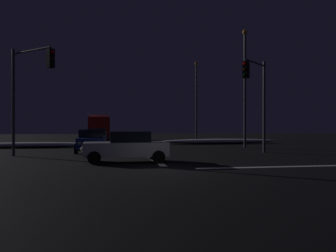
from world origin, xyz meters
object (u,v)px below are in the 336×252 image
sedan_black (97,135)px  sedan_white_crossing (127,146)px  sedan_blue (91,140)px  traffic_signal_ne (257,89)px  sedan_gray (96,137)px  streetlamp_right_near (245,80)px  streetlamp_right_far (196,95)px  traffic_signal_nw (28,81)px  box_truck (99,126)px

sedan_black → sedan_white_crossing: (1.74, -19.20, 0.00)m
sedan_blue → sedan_black: (0.26, 11.80, 0.00)m
sedan_blue → traffic_signal_ne: (10.70, -3.54, 3.42)m
sedan_gray → sedan_white_crossing: (1.73, -13.31, 0.00)m
sedan_blue → streetlamp_right_near: bearing=11.9°
sedan_blue → streetlamp_right_far: size_ratio=0.44×
sedan_black → traffic_signal_ne: traffic_signal_ne is taller
sedan_blue → streetlamp_right_far: bearing=56.4°
traffic_signal_ne → traffic_signal_nw: bearing=-179.5°
streetlamp_right_far → sedan_gray: bearing=-133.6°
sedan_black → sedan_white_crossing: same height
sedan_black → sedan_white_crossing: bearing=-84.8°
sedan_gray → traffic_signal_ne: traffic_signal_ne is taller
sedan_black → streetlamp_right_far: size_ratio=0.44×
sedan_black → sedan_white_crossing: size_ratio=1.00×
box_truck → sedan_blue: bearing=-91.1°
sedan_white_crossing → streetlamp_right_near: (10.34, 10.00, 4.76)m
box_truck → traffic_signal_nw: (-3.85, -23.42, 2.72)m
box_truck → sedan_white_crossing: bearing=-86.6°
box_truck → traffic_signal_ne: bearing=-66.1°
traffic_signal_ne → streetlamp_right_far: (1.64, 22.14, 1.35)m
box_truck → traffic_signal_ne: (10.31, -23.31, 2.51)m
sedan_gray → traffic_signal_ne: bearing=-42.2°
sedan_white_crossing → streetlamp_right_near: streetlamp_right_near is taller
sedan_gray → streetlamp_right_near: bearing=-15.3°
box_truck → streetlamp_right_far: 12.61m
sedan_gray → traffic_signal_nw: size_ratio=0.67×
box_truck → sedan_white_crossing: 27.24m
sedan_gray → traffic_signal_nw: traffic_signal_nw is taller
traffic_signal_nw → box_truck: bearing=80.7°
traffic_signal_ne → streetlamp_right_far: size_ratio=0.64×
sedan_blue → sedan_white_crossing: (2.00, -7.40, 0.00)m
sedan_blue → streetlamp_right_far: (12.34, 18.60, 4.76)m
traffic_signal_nw → traffic_signal_ne: (14.16, 0.11, -0.21)m
sedan_black → streetlamp_right_near: streetlamp_right_near is taller
sedan_gray → sedan_white_crossing: same height
sedan_blue → traffic_signal_ne: 11.78m
traffic_signal_ne → streetlamp_right_near: 6.49m
sedan_blue → traffic_signal_nw: size_ratio=0.67×
traffic_signal_ne → streetlamp_right_near: (1.64, 6.14, 1.35)m
sedan_black → streetlamp_right_near: 15.91m
box_truck → streetlamp_right_far: streetlamp_right_far is taller
sedan_gray → streetlamp_right_near: (12.07, -3.31, 4.76)m
sedan_white_crossing → box_truck: bearing=93.4°
sedan_black → traffic_signal_ne: bearing=-55.7°
streetlamp_right_far → streetlamp_right_near: same height
traffic_signal_nw → sedan_black: bearing=76.5°
sedan_blue → traffic_signal_nw: 6.20m
sedan_blue → sedan_gray: 5.91m
sedan_white_crossing → streetlamp_right_near: bearing=44.0°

